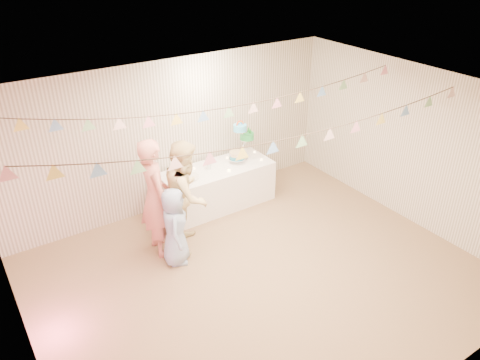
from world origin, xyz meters
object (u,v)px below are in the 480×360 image
person_adult_a (155,197)px  person_adult_b (187,194)px  person_child (175,227)px  cake_stand (242,141)px  table (217,187)px

person_adult_a → person_adult_b: 0.48m
person_child → cake_stand: bearing=-34.0°
table → person_child: bearing=-142.3°
table → person_adult_b: person_adult_b is taller
cake_stand → person_child: bearing=-150.2°
table → person_adult_a: (-1.43, -0.64, 0.56)m
cake_stand → person_adult_a: 2.11m
person_adult_b → table: bearing=-15.4°
cake_stand → person_adult_a: bearing=-160.9°
person_adult_b → person_child: (-0.38, -0.31, -0.26)m
table → cake_stand: cake_stand is taller
table → person_adult_a: bearing=-156.0°
table → person_child: 1.71m
cake_stand → person_adult_a: person_adult_a is taller
cake_stand → person_adult_a: size_ratio=0.38×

